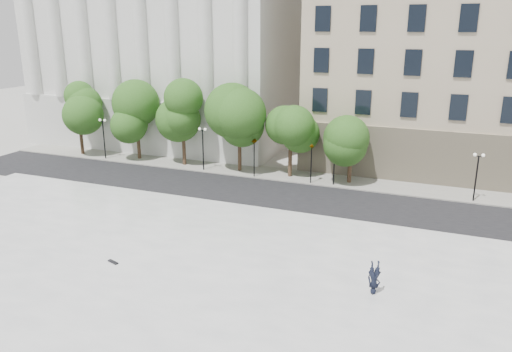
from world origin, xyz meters
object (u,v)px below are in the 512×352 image
(traffic_light_west, at_px, (254,138))
(skateboard, at_px, (113,262))
(traffic_light_east, at_px, (312,145))
(person_lying, at_px, (373,289))

(traffic_light_west, distance_m, skateboard, 20.49)
(traffic_light_east, bearing_deg, traffic_light_west, 180.00)
(traffic_light_west, relative_size, person_lying, 2.35)
(traffic_light_east, height_order, person_lying, traffic_light_east)
(person_lying, bearing_deg, traffic_light_east, 95.65)
(traffic_light_east, bearing_deg, skateboard, -107.13)
(traffic_light_west, xyz_separation_m, traffic_light_east, (5.49, 0.00, -0.12))
(person_lying, xyz_separation_m, skateboard, (-14.67, -2.09, -0.21))
(traffic_light_west, xyz_separation_m, skateboard, (-0.74, -20.22, -3.27))
(traffic_light_east, relative_size, skateboard, 5.30)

